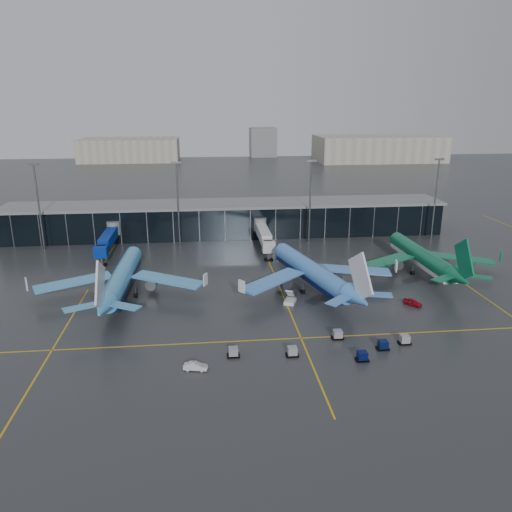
{
  "coord_description": "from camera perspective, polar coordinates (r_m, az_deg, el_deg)",
  "views": [
    {
      "loc": [
        -7.17,
        -97.96,
        42.49
      ],
      "look_at": [
        5.0,
        18.0,
        6.0
      ],
      "focal_mm": 35.0,
      "sensor_mm": 36.0,
      "label": 1
    }
  ],
  "objects": [
    {
      "name": "ground",
      "position": [
        107.02,
        -1.67,
        -6.02
      ],
      "size": [
        600.0,
        600.0,
        0.0
      ],
      "primitive_type": "plane",
      "color": "#282B2D",
      "rests_on": "ground"
    },
    {
      "name": "baggage_carts",
      "position": [
        90.87,
        9.16,
        -10.2
      ],
      "size": [
        33.56,
        10.0,
        1.7
      ],
      "color": "black",
      "rests_on": "ground"
    },
    {
      "name": "service_van_red",
      "position": [
        113.56,
        17.46,
        -5.06
      ],
      "size": [
        3.9,
        4.19,
        1.39
      ],
      "primitive_type": "imported",
      "rotation": [
        0.0,
        0.0,
        0.7
      ],
      "color": "maroon",
      "rests_on": "ground"
    },
    {
      "name": "service_van_white",
      "position": [
        84.6,
        -6.93,
        -12.4
      ],
      "size": [
        4.16,
        2.1,
        1.31
      ],
      "primitive_type": "imported",
      "rotation": [
        0.0,
        0.0,
        1.38
      ],
      "color": "silver",
      "rests_on": "ground"
    },
    {
      "name": "flood_masts",
      "position": [
        151.21,
        -1.27,
        6.44
      ],
      "size": [
        203.0,
        0.5,
        25.5
      ],
      "color": "#595B60",
      "rests_on": "ground"
    },
    {
      "name": "terminal_pier",
      "position": [
        164.36,
        -3.35,
        4.31
      ],
      "size": [
        142.0,
        17.0,
        10.7
      ],
      "color": "black",
      "rests_on": "ground"
    },
    {
      "name": "airliner_arkefly",
      "position": [
        116.24,
        -15.15,
        -1.06
      ],
      "size": [
        40.91,
        46.26,
        13.88
      ],
      "primitive_type": null,
      "rotation": [
        0.0,
        0.0,
        -0.03
      ],
      "color": "#4199D7",
      "rests_on": "ground"
    },
    {
      "name": "airliner_aer_lingus",
      "position": [
        134.36,
        18.46,
        1.02
      ],
      "size": [
        39.51,
        44.69,
        13.42
      ],
      "primitive_type": null,
      "rotation": [
        0.0,
        0.0,
        0.03
      ],
      "color": "#0C6640",
      "rests_on": "ground"
    },
    {
      "name": "airliner_klm_near",
      "position": [
        116.26,
        6.38,
        -0.49
      ],
      "size": [
        50.52,
        54.52,
        14.09
      ],
      "primitive_type": null,
      "rotation": [
        0.0,
        0.0,
        0.26
      ],
      "color": "#4487E0",
      "rests_on": "ground"
    },
    {
      "name": "mobile_airstair",
      "position": [
        109.68,
        3.92,
        -5.02
      ],
      "size": [
        3.23,
        3.79,
        3.45
      ],
      "rotation": [
        0.0,
        0.0,
        -0.38
      ],
      "color": "silver",
      "rests_on": "ground"
    },
    {
      "name": "jet_bridges",
      "position": [
        148.6,
        -16.58,
        1.85
      ],
      "size": [
        94.0,
        27.5,
        7.2
      ],
      "color": "#595B60",
      "rests_on": "ground"
    },
    {
      "name": "distant_hangars",
      "position": [
        373.97,
        2.88,
        12.19
      ],
      "size": [
        260.0,
        71.0,
        22.0
      ],
      "color": "#B2AD99",
      "rests_on": "ground"
    },
    {
      "name": "taxi_lines",
      "position": [
        117.84,
        2.8,
        -3.77
      ],
      "size": [
        220.0,
        120.0,
        0.02
      ],
      "color": "gold",
      "rests_on": "ground"
    }
  ]
}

